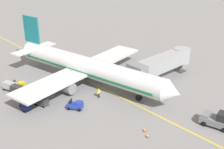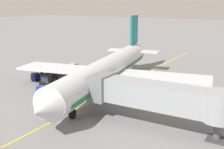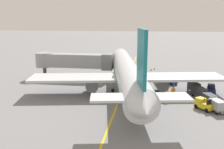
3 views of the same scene
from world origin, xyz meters
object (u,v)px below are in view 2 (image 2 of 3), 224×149
Objects in this scene: baggage_tug_lead at (41,90)px; ground_crew_loader at (77,76)px; jet_bridge at (157,96)px; baggage_cart_third_in_train at (66,70)px; parked_airliner at (107,70)px; baggage_cart_front at (47,78)px; baggage_tug_trailing at (76,70)px; ground_crew_marshaller at (88,74)px; baggage_cart_second_in_train at (56,74)px; baggage_cart_tail_end at (73,67)px; baggage_tug_spare at (38,76)px; ground_crew_wing_walker at (72,93)px.

ground_crew_loader reaches higher than baggage_tug_lead.
jet_bridge reaches higher than baggage_cart_third_in_train.
baggage_cart_front is (10.64, 1.71, -2.24)m from parked_airliner.
baggage_tug_trailing is 1.61× the size of ground_crew_marshaller.
ground_crew_loader is 2.14m from ground_crew_marshaller.
baggage_cart_third_in_train is (0.73, -3.52, 0.00)m from baggage_cart_second_in_train.
baggage_tug_trailing is at bearing -33.93° from jet_bridge.
baggage_cart_third_in_train is 1.00× the size of baggage_cart_tail_end.
baggage_cart_second_in_train is at bearing -82.94° from baggage_cart_front.
baggage_cart_third_in_train is (4.39, -11.05, 0.24)m from baggage_tug_lead.
ground_crew_marshaller is at bearing 149.72° from baggage_tug_trailing.
baggage_tug_lead is 1.01× the size of baggage_tug_trailing.
baggage_cart_tail_end is (1.43, -8.65, 0.00)m from baggage_cart_front.
parked_airliner is at bearing -175.31° from baggage_tug_spare.
baggage_tug_spare is at bearing 24.67° from ground_crew_loader.
parked_airliner is 7.65m from ground_crew_loader.
baggage_cart_second_in_train is (3.66, -7.53, 0.24)m from baggage_tug_lead.
ground_crew_wing_walker is (2.14, 6.00, -2.23)m from parked_airliner.
baggage_tug_lead is 5.81m from baggage_cart_front.
baggage_cart_front and baggage_cart_third_in_train have the same top height.
baggage_cart_third_in_train is at bearing -80.29° from baggage_cart_front.
parked_airliner reaches higher than baggage_cart_third_in_train.
baggage_cart_second_in_train is 5.99m from baggage_cart_tail_end.
ground_crew_wing_walker reaches higher than baggage_cart_second_in_train.
ground_crew_marshaller is at bearing -146.05° from baggage_tug_spare.
baggage_tug_lead is at bearing 5.25° from ground_crew_wing_walker.
parked_airliner is at bearing 158.68° from baggage_cart_third_in_train.
baggage_cart_third_in_train is at bearing 57.07° from baggage_tug_trailing.
baggage_tug_trailing is 0.92× the size of baggage_cart_front.
ground_crew_loader is at bearing -29.05° from jet_bridge.
baggage_cart_front is at bearing -55.15° from baggage_tug_lead.
ground_crew_marshaller is (-5.53, 0.95, 0.00)m from baggage_cart_third_in_train.
baggage_cart_third_in_train and baggage_cart_tail_end have the same top height.
baggage_tug_lead is 7.96m from baggage_tug_spare.
baggage_tug_spare is 0.90× the size of baggage_cart_second_in_train.
ground_crew_loader is (-0.20, -8.18, 0.24)m from baggage_tug_lead.
ground_crew_marshaller is (-4.46, 2.60, 0.24)m from baggage_tug_trailing.
parked_airliner is 12.77m from baggage_cart_third_in_train.
jet_bridge is at bearing 169.30° from ground_crew_wing_walker.
baggage_cart_tail_end is at bearing -26.55° from baggage_tug_trailing.
ground_crew_loader is (-4.59, 2.87, 0.00)m from baggage_cart_third_in_train.
baggage_cart_second_in_train is 3.59m from baggage_cart_third_in_train.
ground_crew_marshaller is (-4.80, -2.57, 0.00)m from baggage_cart_second_in_train.
ground_crew_loader reaches higher than baggage_tug_trailing.
ground_crew_marshaller reaches higher than baggage_tug_lead.
ground_crew_marshaller reaches higher than baggage_cart_front.
baggage_tug_trailing is (10.64, -6.23, -2.47)m from parked_airliner.
baggage_cart_second_in_train is at bearing 9.48° from ground_crew_loader.
ground_crew_loader reaches higher than baggage_cart_front.
baggage_cart_front is 2.79m from baggage_cart_second_in_train.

